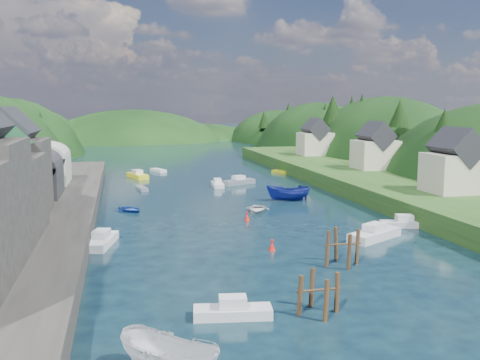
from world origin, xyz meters
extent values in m
plane|color=black|center=(0.00, 50.00, 0.00)|extent=(600.00, 600.00, 0.00)
ellipsoid|color=black|center=(-45.00, 118.00, -8.43)|extent=(44.00, 75.56, 48.19)
ellipsoid|color=black|center=(-45.00, 160.00, -6.82)|extent=(44.00, 75.56, 39.00)
ellipsoid|color=black|center=(45.00, 75.00, -8.40)|extent=(36.00, 75.56, 48.00)
ellipsoid|color=black|center=(45.00, 118.00, -7.78)|extent=(36.00, 75.56, 44.49)
ellipsoid|color=black|center=(45.00, 160.00, -6.30)|extent=(36.00, 75.56, 36.00)
ellipsoid|color=black|center=(-10.00, 170.00, -10.00)|extent=(80.00, 60.00, 44.00)
ellipsoid|color=black|center=(18.00, 180.00, -12.00)|extent=(70.00, 56.00, 36.00)
cone|color=black|center=(-37.80, 79.97, 8.34)|extent=(5.28, 5.28, 5.00)
cone|color=black|center=(-34.18, 105.14, 8.97)|extent=(4.07, 4.07, 5.96)
cone|color=black|center=(-40.50, 116.83, 9.98)|extent=(4.56, 4.56, 8.56)
cone|color=black|center=(-44.39, 122.32, 8.11)|extent=(4.75, 4.75, 5.55)
cone|color=black|center=(-41.09, 138.19, 8.49)|extent=(4.27, 4.27, 6.26)
cone|color=black|center=(34.70, 36.41, 9.86)|extent=(5.29, 5.29, 6.46)
cone|color=black|center=(36.04, 52.53, 12.07)|extent=(4.07, 4.07, 5.17)
cone|color=black|center=(39.60, 61.22, 7.86)|extent=(3.40, 3.40, 5.19)
cone|color=black|center=(40.06, 77.01, 11.69)|extent=(4.94, 4.94, 9.31)
cone|color=black|center=(34.41, 80.66, 12.48)|extent=(5.25, 5.25, 6.86)
cone|color=black|center=(43.70, 90.54, 12.33)|extent=(3.36, 3.36, 7.73)
cone|color=black|center=(41.95, 104.14, 10.66)|extent=(4.57, 4.57, 7.01)
cone|color=black|center=(42.56, 120.25, 8.97)|extent=(3.59, 3.59, 6.05)
cone|color=black|center=(38.80, 127.74, 11.49)|extent=(4.14, 4.14, 5.80)
cone|color=black|center=(34.13, 141.01, 8.69)|extent=(3.83, 3.83, 6.08)
cube|color=#2D2B28|center=(-24.00, 20.00, 1.00)|extent=(12.00, 110.00, 2.00)
cube|color=#2D2B28|center=(-26.00, 21.00, 6.00)|extent=(7.00, 8.00, 8.00)
cube|color=black|center=(-26.00, 21.00, 10.84)|extent=(5.15, 8.32, 5.15)
cube|color=#2D2D30|center=(-26.00, 33.00, 4.00)|extent=(7.00, 9.00, 4.00)
cylinder|color=#2D2D30|center=(-26.00, 33.00, 6.00)|extent=(7.00, 9.00, 7.00)
cube|color=#B2B2A8|center=(-26.00, 45.00, 4.00)|extent=(7.00, 9.00, 4.00)
cylinder|color=#B2B2A8|center=(-26.00, 45.00, 6.00)|extent=(7.00, 9.00, 7.00)
cube|color=#234719|center=(25.00, 40.00, 1.20)|extent=(16.00, 120.00, 2.40)
cube|color=beige|center=(27.00, 22.00, 4.90)|extent=(7.00, 6.00, 5.00)
cube|color=black|center=(27.00, 22.00, 8.24)|extent=(5.15, 6.24, 5.15)
cube|color=beige|center=(29.00, 48.00, 4.90)|extent=(7.00, 6.00, 5.00)
cube|color=black|center=(29.00, 48.00, 8.24)|extent=(5.15, 6.24, 5.15)
cube|color=beige|center=(28.00, 75.00, 4.90)|extent=(7.00, 6.00, 5.00)
cube|color=black|center=(28.00, 75.00, 8.24)|extent=(5.15, 6.24, 5.15)
cylinder|color=#382314|center=(-1.35, -6.78, 1.04)|extent=(0.32, 0.32, 3.28)
cylinder|color=#382314|center=(-2.64, -5.49, 1.04)|extent=(0.32, 0.32, 3.28)
cylinder|color=#382314|center=(-3.92, -6.78, 1.04)|extent=(0.32, 0.32, 3.28)
cylinder|color=#382314|center=(-2.64, -8.06, 1.04)|extent=(0.32, 0.32, 3.28)
cylinder|color=#382314|center=(-2.64, -6.78, 1.61)|extent=(3.08, 0.16, 0.16)
cylinder|color=#382314|center=(4.57, 2.81, 1.23)|extent=(0.32, 0.32, 3.67)
cylinder|color=#382314|center=(3.21, 4.16, 1.23)|extent=(0.32, 0.32, 3.67)
cylinder|color=#382314|center=(1.86, 2.81, 1.23)|extent=(0.32, 0.32, 3.67)
cylinder|color=#382314|center=(3.21, 1.46, 1.23)|extent=(0.32, 0.32, 3.67)
cylinder|color=#382314|center=(3.21, 2.81, 1.84)|extent=(3.25, 0.16, 0.16)
cone|color=red|center=(-1.31, 8.63, 0.45)|extent=(0.70, 0.70, 0.90)
sphere|color=red|center=(-1.31, 8.63, 0.95)|extent=(0.30, 0.30, 0.30)
cone|color=red|center=(-0.54, 21.87, 0.45)|extent=(0.70, 0.70, 0.90)
sphere|color=red|center=(-0.54, 21.87, 0.95)|extent=(0.30, 0.30, 0.30)
cube|color=slate|center=(4.90, 50.63, 0.37)|extent=(6.20, 4.33, 0.83)
cube|color=silver|center=(4.90, 50.63, 1.18)|extent=(2.47, 2.13, 0.70)
imported|color=silver|center=(1.96, 26.87, 0.32)|extent=(4.45, 5.27, 0.93)
cube|color=gold|center=(16.38, 63.52, 0.25)|extent=(2.89, 4.23, 0.57)
cube|color=silver|center=(-8.24, -6.17, 0.32)|extent=(5.23, 2.37, 0.71)
cube|color=silver|center=(-8.24, -6.17, 1.06)|extent=(1.91, 1.41, 0.70)
cube|color=slate|center=(-11.58, 47.60, 0.23)|extent=(1.80, 3.75, 0.50)
imported|color=silver|center=(-12.93, -13.02, 1.06)|extent=(5.95, 6.22, 2.42)
cube|color=silver|center=(15.83, 14.67, 0.33)|extent=(5.43, 2.70, 0.73)
cube|color=silver|center=(15.83, 14.67, 1.08)|extent=(2.02, 1.53, 0.70)
cube|color=silver|center=(-7.35, 71.22, 0.28)|extent=(3.19, 4.72, 0.63)
cube|color=silver|center=(10.07, 10.45, 0.42)|extent=(6.83, 5.27, 0.93)
cube|color=silver|center=(10.07, 10.45, 1.28)|extent=(2.78, 2.50, 0.70)
imported|color=navy|center=(8.25, 33.39, 1.06)|extent=(6.57, 3.44, 2.41)
cube|color=yellow|center=(-11.82, 62.74, 0.39)|extent=(4.00, 6.46, 0.86)
cube|color=silver|center=(-11.82, 62.74, 1.21)|extent=(2.07, 2.50, 0.70)
imported|color=#1B3D97|center=(-13.92, 30.59, 0.27)|extent=(4.65, 4.96, 0.84)
cube|color=silver|center=(0.86, 48.79, 0.31)|extent=(1.89, 5.06, 0.70)
cube|color=silver|center=(0.86, 48.79, 1.05)|extent=(1.24, 1.80, 0.70)
cube|color=white|center=(-17.00, 14.01, 0.38)|extent=(3.33, 6.28, 0.84)
cube|color=silver|center=(-17.00, 14.01, 1.19)|extent=(1.84, 2.36, 0.70)
camera|label=1|loc=(-15.07, -38.28, 13.55)|focal=40.00mm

